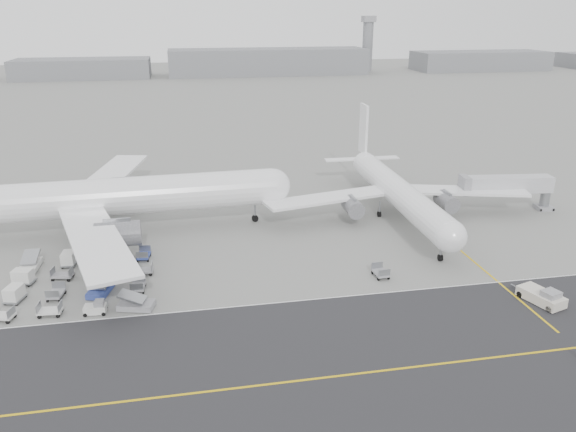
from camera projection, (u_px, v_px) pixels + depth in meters
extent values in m
plane|color=gray|center=(274.00, 295.00, 71.60)|extent=(700.00, 700.00, 0.00)
cube|color=#2C2C2F|center=(353.00, 374.00, 55.88)|extent=(220.00, 32.00, 0.02)
cube|color=gold|center=(353.00, 374.00, 55.88)|extent=(220.00, 0.30, 0.01)
cube|color=silver|center=(316.00, 299.00, 70.44)|extent=(220.00, 0.25, 0.01)
cube|color=gold|center=(472.00, 260.00, 81.50)|extent=(0.30, 40.00, 0.01)
cylinder|color=gray|center=(367.00, 47.00, 328.76)|extent=(6.00, 6.00, 28.00)
cube|color=#97979C|center=(369.00, 19.00, 323.41)|extent=(7.00, 7.00, 3.50)
cylinder|color=white|center=(112.00, 197.00, 89.39)|extent=(52.65, 8.01, 6.01)
sphere|color=white|center=(273.00, 186.00, 94.94)|extent=(5.89, 5.89, 5.89)
cube|color=white|center=(95.00, 239.00, 74.90)|extent=(14.17, 29.43, 0.45)
cube|color=white|center=(111.00, 175.00, 103.86)|extent=(12.15, 29.49, 0.45)
cylinder|color=gray|center=(118.00, 234.00, 80.50)|extent=(6.53, 3.97, 3.73)
cylinder|color=gray|center=(125.00, 190.00, 100.39)|extent=(6.53, 3.97, 3.73)
cylinder|color=black|center=(255.00, 218.00, 96.19)|extent=(1.15, 0.54, 1.13)
cylinder|color=black|center=(102.00, 239.00, 87.62)|extent=(1.15, 0.54, 1.13)
cylinder|color=black|center=(105.00, 223.00, 94.22)|extent=(1.15, 0.54, 1.13)
cylinder|color=gray|center=(255.00, 210.00, 95.65)|extent=(0.36, 0.36, 3.16)
cylinder|color=white|center=(399.00, 193.00, 96.03)|extent=(5.40, 40.54, 4.64)
sphere|color=white|center=(451.00, 237.00, 77.32)|extent=(4.55, 4.55, 4.55)
cone|color=white|center=(363.00, 160.00, 115.54)|extent=(4.32, 7.97, 4.17)
cube|color=white|center=(364.00, 129.00, 113.79)|extent=(0.58, 4.45, 9.87)
cube|color=white|center=(343.00, 160.00, 115.54)|extent=(7.44, 2.36, 0.25)
cube|color=white|center=(381.00, 158.00, 116.83)|extent=(7.44, 2.36, 0.25)
cube|color=white|center=(328.00, 198.00, 95.20)|extent=(22.74, 9.77, 0.45)
cube|color=white|center=(463.00, 191.00, 99.09)|extent=(22.72, 10.54, 0.45)
cylinder|color=gray|center=(353.00, 207.00, 94.39)|extent=(2.97, 4.99, 2.88)
cylinder|color=gray|center=(446.00, 201.00, 97.05)|extent=(2.97, 4.99, 2.88)
cylinder|color=black|center=(440.00, 258.00, 81.07)|extent=(0.52, 1.01, 1.01)
cylinder|color=black|center=(379.00, 214.00, 98.43)|extent=(0.52, 1.01, 1.01)
cylinder|color=black|center=(409.00, 212.00, 99.31)|extent=(0.52, 1.01, 1.01)
cylinder|color=gray|center=(441.00, 250.00, 80.65)|extent=(0.36, 0.36, 2.43)
cube|color=beige|center=(541.00, 297.00, 69.47)|extent=(4.25, 6.09, 1.25)
cube|color=#97979C|center=(551.00, 294.00, 68.11)|extent=(2.42, 2.30, 0.80)
cylinder|color=gray|center=(518.00, 288.00, 72.37)|extent=(0.85, 2.25, 0.14)
cylinder|color=black|center=(549.00, 309.00, 67.30)|extent=(0.59, 0.87, 0.80)
cylinder|color=black|center=(562.00, 305.00, 68.35)|extent=(0.59, 0.87, 0.80)
cylinder|color=black|center=(520.00, 294.00, 70.83)|extent=(0.59, 0.87, 0.80)
cylinder|color=black|center=(533.00, 290.00, 71.88)|extent=(0.59, 0.87, 0.80)
cylinder|color=gray|center=(545.00, 198.00, 101.59)|extent=(1.72, 1.72, 4.30)
cube|color=#97979C|center=(543.00, 207.00, 102.20)|extent=(3.11, 3.11, 0.75)
cube|color=#BABABF|center=(507.00, 184.00, 100.14)|extent=(16.36, 4.92, 2.79)
cube|color=#97979C|center=(464.00, 185.00, 99.64)|extent=(1.69, 3.57, 3.22)
cylinder|color=black|center=(546.00, 205.00, 103.41)|extent=(0.40, 0.68, 0.64)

